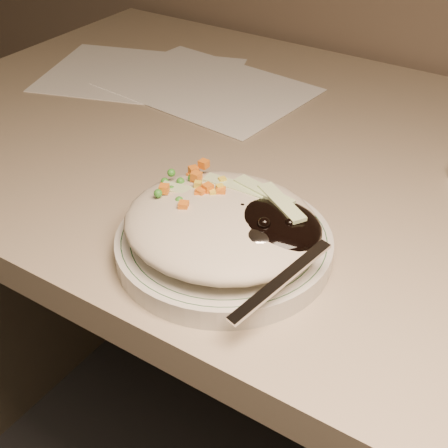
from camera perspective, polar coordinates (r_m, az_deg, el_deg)
The scene contains 5 objects.
desk at distance 0.88m, azimuth 13.27°, elevation -7.35°, with size 1.40×0.70×0.74m.
plate at distance 0.62m, azimuth 0.00°, elevation -1.97°, with size 0.21×0.21×0.02m, color beige.
plate_rim at distance 0.61m, azimuth 0.00°, elevation -1.22°, with size 0.20×0.20×0.00m.
meal at distance 0.59m, azimuth 0.31°, elevation 0.27°, with size 0.21×0.19×0.05m.
papers at distance 1.00m, azimuth -4.66°, elevation 12.95°, with size 0.45×0.30×0.00m.
Camera 1 is at (0.18, 0.75, 1.13)m, focal length 50.00 mm.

